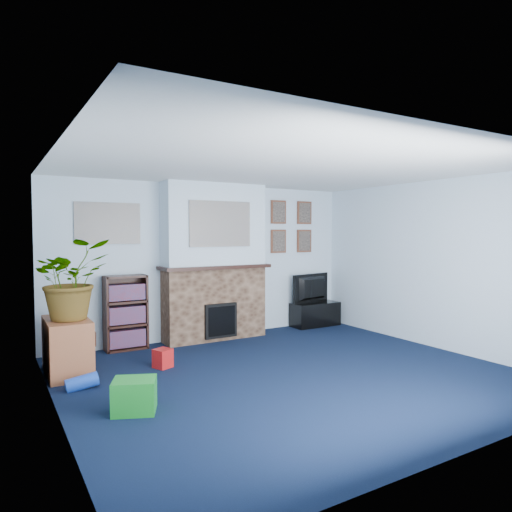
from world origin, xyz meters
TOP-DOWN VIEW (x-y plane):
  - floor at (0.00, 0.00)m, footprint 5.00×4.50m
  - ceiling at (0.00, 0.00)m, footprint 5.00×4.50m
  - wall_back at (0.00, 2.25)m, footprint 5.00×0.04m
  - wall_front at (0.00, -2.25)m, footprint 5.00×0.04m
  - wall_left at (-2.50, 0.00)m, footprint 0.04×4.50m
  - wall_right at (2.50, 0.00)m, footprint 0.04×4.50m
  - chimney_breast at (0.00, 2.05)m, footprint 1.72×0.50m
  - collage_main at (0.00, 1.84)m, footprint 1.00×0.03m
  - collage_left at (-1.55, 2.23)m, footprint 0.90×0.03m
  - portrait_tl at (1.30, 2.23)m, footprint 0.30×0.03m
  - portrait_tr at (1.85, 2.23)m, footprint 0.30×0.03m
  - portrait_bl at (1.30, 2.23)m, footprint 0.30×0.03m
  - portrait_br at (1.85, 2.23)m, footprint 0.30×0.03m
  - tv_stand at (1.95, 2.03)m, footprint 0.87×0.37m
  - television at (1.95, 2.05)m, footprint 0.88×0.28m
  - bookshelf at (-1.36, 2.11)m, footprint 0.58×0.28m
  - sideboard at (-2.24, 1.33)m, footprint 0.46×0.83m
  - potted_plant at (-2.19, 1.28)m, footprint 0.97×0.89m
  - mantel_clock at (0.03, 2.00)m, footprint 0.11×0.07m
  - mantel_candle at (0.29, 2.00)m, footprint 0.05×0.05m
  - mantel_teddy at (-0.60, 2.00)m, footprint 0.14×0.14m
  - mantel_can at (0.75, 2.00)m, footprint 0.07×0.07m
  - green_crate at (-1.89, -0.20)m, footprint 0.47×0.43m
  - toy_ball at (-1.78, -0.16)m, footprint 0.21×0.21m
  - toy_block at (-1.20, 1.00)m, footprint 0.25×0.25m
  - toy_tube at (-2.19, 0.69)m, footprint 0.34×0.15m

SIDE VIEW (x-z plane):
  - floor at x=0.00m, z-range -0.01..0.01m
  - toy_tube at x=-2.19m, z-range -0.03..0.17m
  - toy_ball at x=-1.78m, z-range -0.01..0.19m
  - toy_block at x=-1.20m, z-range 0.00..0.22m
  - green_crate at x=-1.89m, z-range -0.01..0.29m
  - tv_stand at x=1.95m, z-range 0.02..0.43m
  - sideboard at x=-2.24m, z-range 0.03..0.67m
  - bookshelf at x=-1.36m, z-range -0.02..1.03m
  - television at x=1.95m, z-range 0.41..0.92m
  - potted_plant at x=-2.19m, z-range 0.65..1.58m
  - chimney_breast at x=0.00m, z-range -0.02..2.38m
  - wall_back at x=0.00m, z-range 0.00..2.40m
  - wall_front at x=0.00m, z-range 0.00..2.40m
  - wall_left at x=-2.50m, z-range 0.00..2.40m
  - wall_right at x=2.50m, z-range 0.00..2.40m
  - mantel_can at x=0.75m, z-range 1.14..1.28m
  - mantel_teddy at x=-0.60m, z-range 1.14..1.29m
  - mantel_clock at x=0.03m, z-range 1.14..1.30m
  - mantel_candle at x=0.29m, z-range 1.16..1.30m
  - portrait_bl at x=1.30m, z-range 1.30..1.70m
  - portrait_br at x=1.85m, z-range 1.30..1.70m
  - collage_left at x=-1.55m, z-range 1.49..2.07m
  - collage_main at x=0.00m, z-range 1.44..2.12m
  - portrait_tl at x=1.30m, z-range 1.80..2.20m
  - portrait_tr at x=1.85m, z-range 1.80..2.20m
  - ceiling at x=0.00m, z-range 2.40..2.40m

